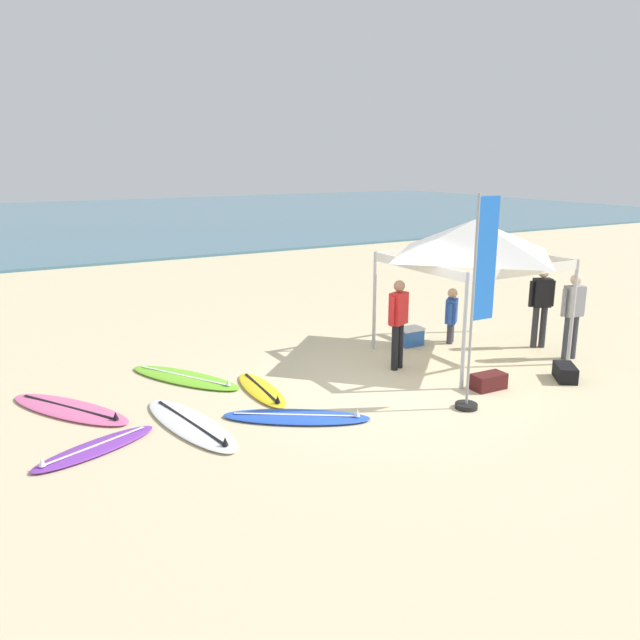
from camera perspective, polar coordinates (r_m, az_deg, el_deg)
name	(u,v)px	position (r m, az deg, el deg)	size (l,w,h in m)	color
ground_plane	(392,384)	(11.39, 6.48, -5.73)	(80.00, 80.00, 0.00)	beige
sea	(76,220)	(42.85, -21.12, 8.36)	(80.00, 36.00, 0.10)	teal
canopy_tent	(474,238)	(12.69, 13.66, 7.15)	(2.83, 2.83, 2.75)	#B7B7BC
surfboard_purple	(95,448)	(9.40, -19.58, -10.80)	(1.91, 1.14, 0.19)	purple
surfboard_pink	(70,409)	(10.90, -21.59, -7.46)	(1.89, 2.46, 0.19)	pink
surfboard_lime	(185,378)	(11.78, -12.05, -5.08)	(1.81, 2.43, 0.19)	#7AD12D
surfboard_white	(191,424)	(9.80, -11.56, -9.17)	(1.07, 2.54, 0.19)	white
surfboard_yellow	(261,390)	(10.99, -5.29, -6.26)	(0.61, 1.87, 0.19)	yellow
surfboard_blue	(297,417)	(9.87, -2.08, -8.69)	(2.24, 1.76, 0.19)	blue
person_red	(398,318)	(11.92, 7.05, 0.15)	(0.52, 0.34, 1.71)	black
person_black	(541,302)	(13.97, 19.27, 1.56)	(0.51, 0.35, 1.71)	#2D2D33
person_grey	(573,311)	(13.39, 21.78, 0.80)	(0.54, 0.28, 1.71)	#383842
person_blue	(451,313)	(13.90, 11.74, 0.60)	(0.44, 0.40, 1.20)	#383842
banner_flag	(478,312)	(10.14, 13.98, 0.67)	(0.60, 0.36, 3.40)	#99999E
gear_bag_near_tent	(489,381)	(11.42, 14.92, -5.35)	(0.60, 0.32, 0.28)	#4C1919
gear_bag_by_pole	(565,372)	(12.30, 21.17, -4.42)	(0.60, 0.32, 0.28)	black
cooler_box	(411,336)	(13.66, 8.14, -1.47)	(0.50, 0.36, 0.39)	#2D60B7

